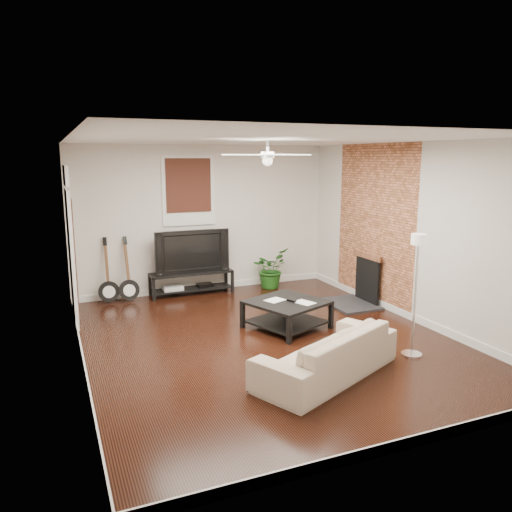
{
  "coord_description": "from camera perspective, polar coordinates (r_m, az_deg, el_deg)",
  "views": [
    {
      "loc": [
        -2.76,
        -6.22,
        2.57
      ],
      "look_at": [
        0.0,
        0.4,
        1.15
      ],
      "focal_mm": 35.12,
      "sensor_mm": 36.0,
      "label": 1
    }
  ],
  "objects": [
    {
      "name": "tv",
      "position": [
        9.49,
        -7.47,
        0.62
      ],
      "size": [
        1.4,
        0.18,
        0.81
      ],
      "primitive_type": "imported",
      "color": "black",
      "rests_on": "tv_stand"
    },
    {
      "name": "fireplace",
      "position": [
        9.0,
        11.54,
        -2.58
      ],
      "size": [
        0.8,
        1.1,
        0.92
      ],
      "primitive_type": "cube",
      "color": "black",
      "rests_on": "floor"
    },
    {
      "name": "potted_plant",
      "position": [
        9.97,
        1.62,
        -1.43
      ],
      "size": [
        0.93,
        0.92,
        0.78
      ],
      "primitive_type": "imported",
      "rotation": [
        0.0,
        0.0,
        0.71
      ],
      "color": "#1D5518",
      "rests_on": "floor"
    },
    {
      "name": "guitar_right",
      "position": [
        9.23,
        -14.37,
        -1.49
      ],
      "size": [
        0.39,
        0.29,
        1.2
      ],
      "primitive_type": null,
      "rotation": [
        0.0,
        0.0,
        0.09
      ],
      "color": "black",
      "rests_on": "floor"
    },
    {
      "name": "window_back",
      "position": [
        9.53,
        -7.7,
        7.37
      ],
      "size": [
        1.0,
        0.06,
        1.3
      ],
      "primitive_type": "cube",
      "color": "#3C1710",
      "rests_on": "wall_back"
    },
    {
      "name": "ceiling_fan",
      "position": [
        6.8,
        1.32,
        11.46
      ],
      "size": [
        1.24,
        1.24,
        0.32
      ],
      "primitive_type": null,
      "color": "white",
      "rests_on": "ceiling"
    },
    {
      "name": "room",
      "position": [
        6.9,
        1.28,
        1.44
      ],
      "size": [
        5.01,
        6.01,
        2.81
      ],
      "color": "black",
      "rests_on": "ground"
    },
    {
      "name": "coffee_table",
      "position": [
        7.69,
        3.52,
        -6.66
      ],
      "size": [
        1.32,
        1.32,
        0.43
      ],
      "primitive_type": "cube",
      "rotation": [
        0.0,
        0.0,
        0.38
      ],
      "color": "black",
      "rests_on": "floor"
    },
    {
      "name": "sofa",
      "position": [
        6.11,
        8.1,
        -10.79
      ],
      "size": [
        2.14,
        1.54,
        0.58
      ],
      "primitive_type": "imported",
      "rotation": [
        0.0,
        0.0,
        3.57
      ],
      "color": "tan",
      "rests_on": "floor"
    },
    {
      "name": "tv_stand",
      "position": [
        9.61,
        -7.34,
        -3.05
      ],
      "size": [
        1.57,
        0.42,
        0.44
      ],
      "primitive_type": "cube",
      "color": "black",
      "rests_on": "floor"
    },
    {
      "name": "door_left",
      "position": [
        8.23,
        -20.26,
        1.27
      ],
      "size": [
        0.08,
        1.0,
        2.5
      ],
      "primitive_type": "cube",
      "color": "white",
      "rests_on": "wall_left"
    },
    {
      "name": "floor_lamp",
      "position": [
        6.78,
        17.68,
        -4.33
      ],
      "size": [
        0.36,
        0.36,
        1.63
      ],
      "primitive_type": null,
      "rotation": [
        0.0,
        0.0,
        0.43
      ],
      "color": "silver",
      "rests_on": "floor"
    },
    {
      "name": "guitar_left",
      "position": [
        9.22,
        -16.54,
        -1.62
      ],
      "size": [
        0.37,
        0.27,
        1.2
      ],
      "primitive_type": null,
      "rotation": [
        0.0,
        0.0,
        -0.02
      ],
      "color": "black",
      "rests_on": "floor"
    },
    {
      "name": "brick_accent",
      "position": [
        9.0,
        13.3,
        3.43
      ],
      "size": [
        0.02,
        2.2,
        2.8
      ],
      "primitive_type": "cube",
      "color": "brown",
      "rests_on": "floor"
    }
  ]
}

